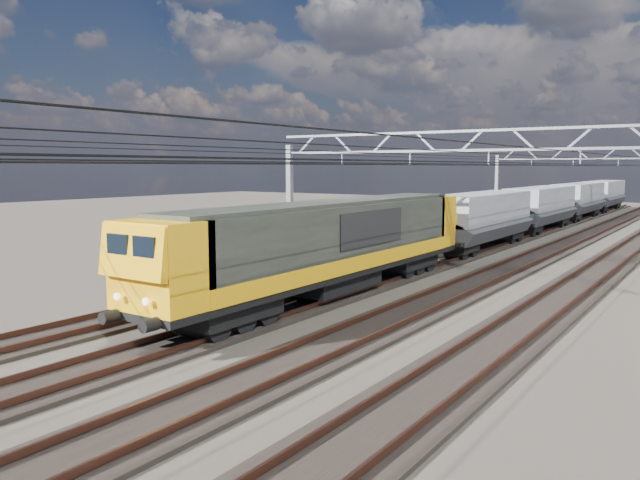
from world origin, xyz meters
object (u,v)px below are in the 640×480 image
Objects in this scene: catenary_gantry_mid at (447,198)px; hopper_wagon_fourth at (604,193)px; hopper_wagon_mid at (541,205)px; catenary_gantry_far at (594,182)px; hopper_wagon_lead at (482,216)px; hopper_wagon_third at (578,198)px; locomotive at (332,242)px.

catenary_gantry_mid reaches higher than hopper_wagon_fourth.
hopper_wagon_mid is at bearing 94.62° from catenary_gantry_mid.
hopper_wagon_fourth is (-2.00, 17.17, -1.67)m from catenary_gantry_far.
hopper_wagon_third is (0.00, 28.40, 0.00)m from hopper_wagon_lead.
catenary_gantry_mid is 39.05m from hopper_wagon_third.
hopper_wagon_third is 1.00× the size of hopper_wagon_fourth.
hopper_wagon_mid is (-2.00, 24.77, -1.67)m from catenary_gantry_mid.
catenary_gantry_mid reaches higher than hopper_wagon_lead.
locomotive is 1.62× the size of hopper_wagon_fourth.
catenary_gantry_mid is at bearing 74.33° from locomotive.
hopper_wagon_fourth is (-0.00, 60.30, -0.09)m from locomotive.
catenary_gantry_mid is at bearing -85.38° from hopper_wagon_mid.
catenary_gantry_far is at bearing -56.00° from hopper_wagon_third.
hopper_wagon_third is at bearing 92.94° from catenary_gantry_mid.
catenary_gantry_mid is 1.00× the size of catenary_gantry_far.
locomotive reaches higher than hopper_wagon_lead.
hopper_wagon_lead is 14.20m from hopper_wagon_mid.
hopper_wagon_lead is 1.00× the size of hopper_wagon_fourth.
locomotive is (-2.00, -43.13, -1.58)m from catenary_gantry_far.
hopper_wagon_fourth is at bearing 90.00° from hopper_wagon_lead.
locomotive reaches higher than hopper_wagon_mid.
catenary_gantry_mid reaches higher than hopper_wagon_third.
hopper_wagon_third is (-2.00, 38.97, -1.67)m from catenary_gantry_mid.
hopper_wagon_fourth is (-2.00, 53.17, -1.67)m from catenary_gantry_mid.
hopper_wagon_fourth is (0.00, 28.40, 0.00)m from hopper_wagon_mid.
hopper_wagon_third and hopper_wagon_fourth have the same top height.
hopper_wagon_mid and hopper_wagon_fourth have the same top height.
hopper_wagon_lead and hopper_wagon_mid have the same top height.
hopper_wagon_third is at bearing -90.00° from hopper_wagon_fourth.
locomotive is 31.90m from hopper_wagon_mid.
catenary_gantry_mid is 24.90m from hopper_wagon_mid.
catenary_gantry_mid and catenary_gantry_far have the same top height.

